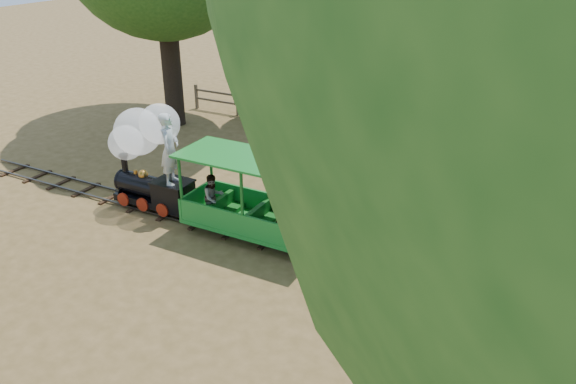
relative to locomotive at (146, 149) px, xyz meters
The scene contains 9 objects.
ground 4.91m from the locomotive, ahead, with size 90.00×90.00×0.00m, color olive.
track 4.89m from the locomotive, ahead, with size 22.00×1.00×0.10m.
locomotive is the anchor object (origin of this frame).
carriage_front 3.34m from the locomotive, ahead, with size 3.73×1.52×1.94m.
carriage_rear 7.37m from the locomotive, ahead, with size 3.73×1.52×1.94m.
fence 9.25m from the locomotive, 59.82° to the left, with size 18.10×0.10×1.00m.
shrub_west 9.45m from the locomotive, 100.93° to the left, with size 2.17×1.67×1.50m, color #2D6B1E.
shrub_mid_w 10.29m from the locomotive, 64.24° to the left, with size 2.46×1.89×1.70m, color #2D6B1E.
shrub_mid_e 12.75m from the locomotive, 46.63° to the left, with size 1.89×1.45×1.31m, color #2D6B1E.
Camera 1 is at (4.83, -10.05, 6.77)m, focal length 35.00 mm.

